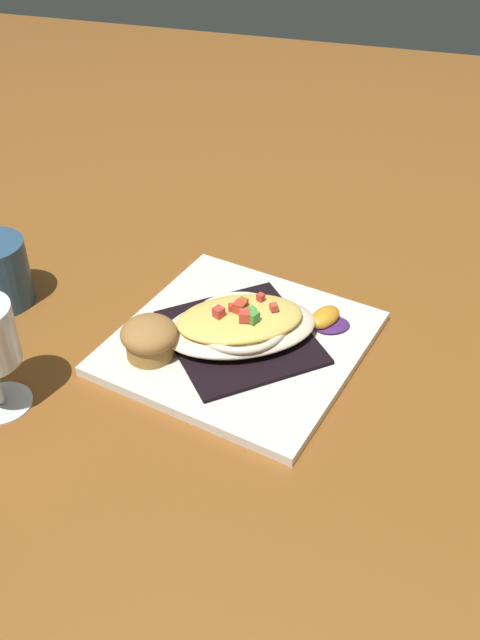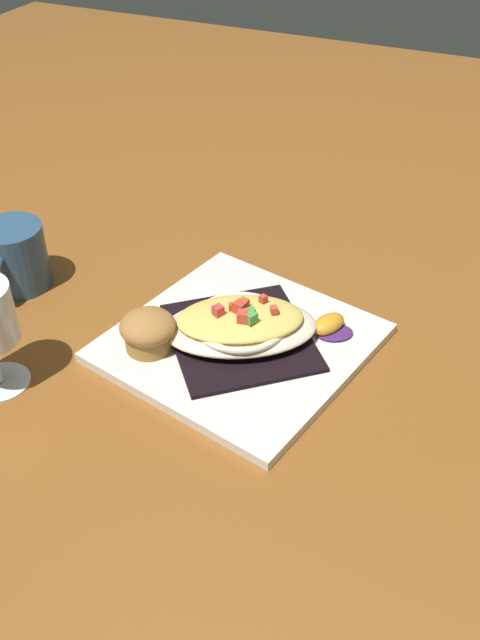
# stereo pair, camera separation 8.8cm
# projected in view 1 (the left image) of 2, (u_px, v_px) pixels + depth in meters

# --- Properties ---
(ground_plane) EXTENTS (2.60, 2.60, 0.00)m
(ground_plane) POSITION_uv_depth(u_px,v_px,m) (240.00, 346.00, 0.90)
(ground_plane) COLOR brown
(square_plate) EXTENTS (0.35, 0.35, 0.01)m
(square_plate) POSITION_uv_depth(u_px,v_px,m) (240.00, 343.00, 0.90)
(square_plate) COLOR silver
(square_plate) RESTS_ON ground_plane
(folded_napkin) EXTENTS (0.25, 0.25, 0.01)m
(folded_napkin) POSITION_uv_depth(u_px,v_px,m) (240.00, 337.00, 0.89)
(folded_napkin) COLOR black
(folded_napkin) RESTS_ON square_plate
(gratin_dish) EXTENTS (0.23, 0.20, 0.05)m
(gratin_dish) POSITION_uv_depth(u_px,v_px,m) (240.00, 324.00, 0.88)
(gratin_dish) COLOR beige
(gratin_dish) RESTS_ON folded_napkin
(muffin) EXTENTS (0.07, 0.07, 0.05)m
(muffin) POSITION_uv_depth(u_px,v_px,m) (149.00, 338.00, 0.86)
(muffin) COLOR #A47432
(muffin) RESTS_ON square_plate
(orange_garnish) EXTENTS (0.06, 0.06, 0.02)m
(orange_garnish) POSITION_uv_depth(u_px,v_px,m) (327.00, 319.00, 0.91)
(orange_garnish) COLOR #472262
(orange_garnish) RESTS_ON square_plate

